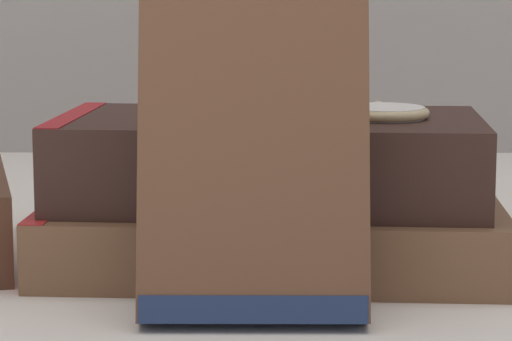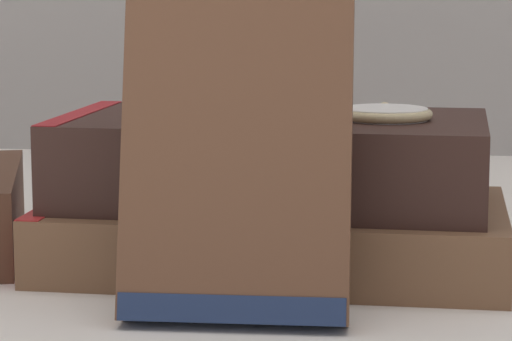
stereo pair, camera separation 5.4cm
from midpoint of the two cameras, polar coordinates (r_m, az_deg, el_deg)
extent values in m
plane|color=silver|center=(0.62, -4.30, -4.90)|extent=(3.00, 3.00, 0.00)
cube|color=brown|center=(0.63, -1.67, -3.06)|extent=(0.24, 0.15, 0.03)
cube|color=#B22323|center=(0.65, -11.52, -2.86)|extent=(0.02, 0.13, 0.03)
cube|color=#331E19|center=(0.62, -1.86, 0.51)|extent=(0.22, 0.13, 0.04)
cube|color=maroon|center=(0.64, -10.97, 0.60)|extent=(0.02, 0.12, 0.05)
cube|color=brown|center=(0.53, -3.07, 1.83)|extent=(0.10, 0.06, 0.16)
cube|color=navy|center=(0.52, -3.12, -6.58)|extent=(0.10, 0.02, 0.02)
cylinder|color=white|center=(0.61, 3.46, 2.73)|extent=(0.04, 0.04, 0.01)
torus|color=tan|center=(0.61, 3.46, 2.73)|extent=(0.05, 0.05, 0.01)
sphere|color=tan|center=(0.64, 3.35, 2.97)|extent=(0.01, 0.01, 0.01)
camera|label=1|loc=(0.03, -92.56, -0.41)|focal=85.00mm
camera|label=2|loc=(0.03, 87.44, 0.41)|focal=85.00mm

